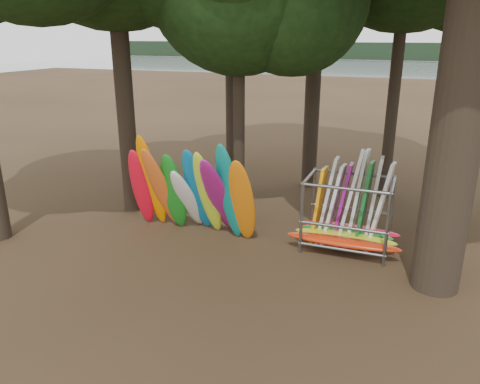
% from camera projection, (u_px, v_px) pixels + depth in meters
% --- Properties ---
extents(ground, '(120.00, 120.00, 0.00)m').
position_uv_depth(ground, '(247.00, 260.00, 12.81)').
color(ground, '#47331E').
rests_on(ground, ground).
extents(lake, '(160.00, 160.00, 0.00)m').
position_uv_depth(lake, '(395.00, 78.00, 65.82)').
color(lake, gray).
rests_on(lake, ground).
extents(far_shore, '(160.00, 4.00, 4.00)m').
position_uv_depth(far_shore, '(410.00, 52.00, 109.35)').
color(far_shore, black).
rests_on(far_shore, ground).
extents(kayak_row, '(4.17, 2.16, 3.26)m').
position_uv_depth(kayak_row, '(192.00, 192.00, 13.99)').
color(kayak_row, red).
rests_on(kayak_row, ground).
extents(storage_rack, '(3.17, 1.54, 2.91)m').
position_uv_depth(storage_rack, '(347.00, 216.00, 13.22)').
color(storage_rack, slate).
rests_on(storage_rack, ground).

